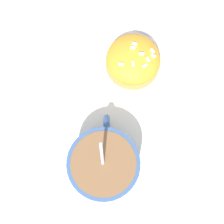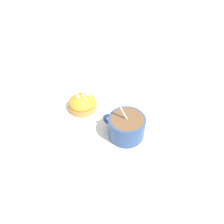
% 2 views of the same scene
% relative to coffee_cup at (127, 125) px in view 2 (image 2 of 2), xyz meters
% --- Properties ---
extents(ground_plane, '(3.00, 3.00, 0.00)m').
position_rel_coffee_cup_xyz_m(ground_plane, '(-0.07, -0.00, -0.03)').
color(ground_plane, '#B2B2B7').
extents(paper_napkin, '(0.29, 0.29, 0.00)m').
position_rel_coffee_cup_xyz_m(paper_napkin, '(-0.07, -0.00, -0.03)').
color(paper_napkin, white).
rests_on(paper_napkin, ground_plane).
extents(coffee_cup, '(0.11, 0.09, 0.09)m').
position_rel_coffee_cup_xyz_m(coffee_cup, '(0.00, 0.00, 0.00)').
color(coffee_cup, '#335184').
rests_on(coffee_cup, paper_napkin).
extents(frosted_pastry, '(0.08, 0.08, 0.04)m').
position_rel_coffee_cup_xyz_m(frosted_pastry, '(-0.16, -0.01, -0.01)').
color(frosted_pastry, '#D19347').
rests_on(frosted_pastry, paper_napkin).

